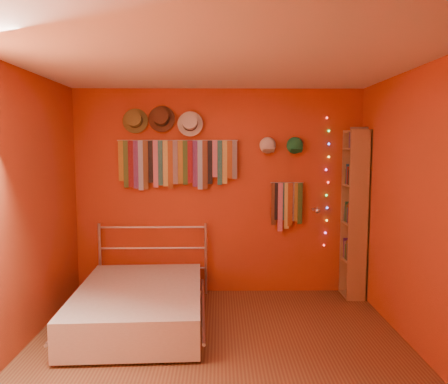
{
  "coord_description": "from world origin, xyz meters",
  "views": [
    {
      "loc": [
        0.01,
        -3.58,
        1.8
      ],
      "look_at": [
        0.06,
        0.9,
        1.34
      ],
      "focal_mm": 35.0,
      "sensor_mm": 36.0,
      "label": 1
    }
  ],
  "objects_px": {
    "tie_rack": "(177,162)",
    "bookshelf": "(358,213)",
    "reading_lamp": "(317,211)",
    "bed": "(140,304)"
  },
  "relations": [
    {
      "from": "tie_rack",
      "to": "bookshelf",
      "type": "height_order",
      "value": "bookshelf"
    },
    {
      "from": "reading_lamp",
      "to": "bed",
      "type": "distance_m",
      "value": 2.29
    },
    {
      "from": "tie_rack",
      "to": "bed",
      "type": "relative_size",
      "value": 0.78
    },
    {
      "from": "reading_lamp",
      "to": "bed",
      "type": "xyz_separation_m",
      "value": [
        -1.97,
        -0.8,
        -0.84
      ]
    },
    {
      "from": "reading_lamp",
      "to": "bookshelf",
      "type": "distance_m",
      "value": 0.49
    },
    {
      "from": "reading_lamp",
      "to": "bookshelf",
      "type": "height_order",
      "value": "bookshelf"
    },
    {
      "from": "reading_lamp",
      "to": "bed",
      "type": "height_order",
      "value": "reading_lamp"
    },
    {
      "from": "bookshelf",
      "to": "bed",
      "type": "height_order",
      "value": "bookshelf"
    },
    {
      "from": "tie_rack",
      "to": "bookshelf",
      "type": "distance_m",
      "value": 2.25
    },
    {
      "from": "bookshelf",
      "to": "tie_rack",
      "type": "bearing_deg",
      "value": 175.91
    }
  ]
}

